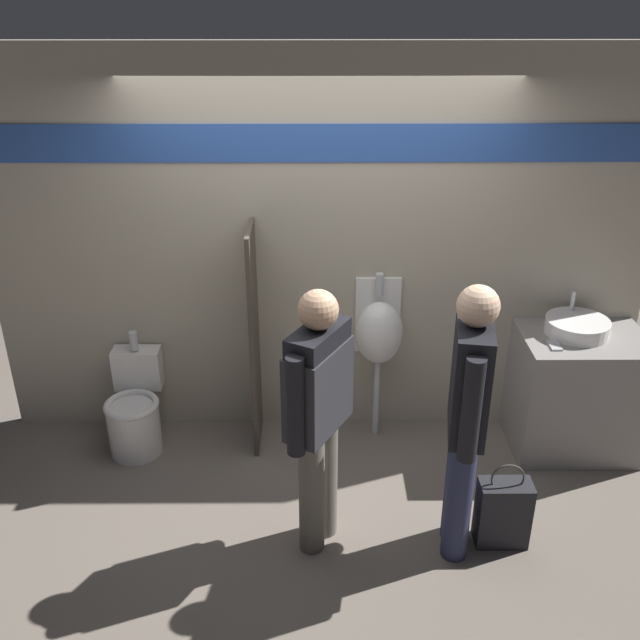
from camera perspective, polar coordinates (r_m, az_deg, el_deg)
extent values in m
plane|color=#70665B|center=(4.99, 0.01, -11.77)|extent=(16.00, 16.00, 0.00)
cube|color=#B2A893|center=(4.85, -0.03, 5.42)|extent=(4.50, 0.06, 2.70)
cube|color=#2D56AD|center=(4.61, -0.03, 13.96)|extent=(4.41, 0.01, 0.24)
cube|color=gray|center=(5.28, 19.81, -5.50)|extent=(0.84, 0.61, 0.87)
cylinder|color=white|center=(5.09, 19.88, -0.49)|extent=(0.43, 0.43, 0.10)
cylinder|color=silver|center=(5.17, 19.57, 1.45)|extent=(0.03, 0.03, 0.14)
cube|color=#B7B7BC|center=(4.89, 18.24, -1.94)|extent=(0.07, 0.14, 0.01)
cube|color=#4C4238|center=(4.87, -5.27, -1.65)|extent=(0.03, 0.44, 1.61)
cylinder|color=silver|center=(5.17, 4.53, -6.16)|extent=(0.04, 0.04, 0.62)
ellipsoid|color=white|center=(4.91, 4.74, -1.04)|extent=(0.33, 0.29, 0.45)
cube|color=white|center=(5.01, 4.63, 0.40)|extent=(0.31, 0.02, 0.56)
cylinder|color=silver|center=(4.88, 4.77, 2.84)|extent=(0.06, 0.06, 0.16)
cylinder|color=white|center=(5.21, -14.61, -8.42)|extent=(0.36, 0.36, 0.37)
torus|color=white|center=(5.10, -14.86, -6.58)|extent=(0.38, 0.38, 0.04)
cube|color=white|center=(5.26, -14.37, -3.73)|extent=(0.34, 0.16, 0.30)
cylinder|color=silver|center=(5.13, -14.69, -1.62)|extent=(0.06, 0.06, 0.14)
cylinder|color=#666056|center=(4.17, -0.67, -13.71)|extent=(0.15, 0.15, 0.79)
cylinder|color=#666056|center=(4.28, 0.39, -12.54)|extent=(0.15, 0.15, 0.79)
cube|color=black|center=(3.82, -0.14, -4.87)|extent=(0.36, 0.45, 0.62)
cube|color=#2D2D33|center=(3.84, -0.14, -5.51)|extent=(0.39, 0.48, 0.50)
cylinder|color=black|center=(3.66, -1.96, -6.94)|extent=(0.10, 0.10, 0.57)
cylinder|color=black|center=(4.01, 1.51, -3.75)|extent=(0.10, 0.10, 0.57)
sphere|color=tan|center=(3.62, -0.15, 0.82)|extent=(0.21, 0.21, 0.21)
cylinder|color=#282D4C|center=(4.19, 11.04, -13.86)|extent=(0.15, 0.15, 0.81)
cylinder|color=#282D4C|center=(4.32, 11.00, -12.50)|extent=(0.15, 0.15, 0.81)
cube|color=black|center=(3.84, 11.93, -4.73)|extent=(0.25, 0.45, 0.64)
cylinder|color=black|center=(3.65, 12.01, -7.08)|extent=(0.10, 0.10, 0.59)
cylinder|color=black|center=(4.07, 11.78, -3.39)|extent=(0.10, 0.10, 0.59)
sphere|color=beige|center=(3.64, 12.54, 1.10)|extent=(0.22, 0.22, 0.22)
cube|color=#232328|center=(4.45, 14.41, -14.72)|extent=(0.31, 0.17, 0.43)
torus|color=#4C4742|center=(4.30, 14.79, -12.15)|extent=(0.20, 0.01, 0.20)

